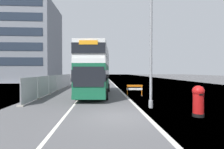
% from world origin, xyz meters
% --- Properties ---
extents(ground, '(140.00, 280.00, 0.10)m').
position_xyz_m(ground, '(0.50, 0.12, -0.05)').
color(ground, '#4C4C4F').
extents(double_decker_bus, '(3.32, 10.88, 4.97)m').
position_xyz_m(double_decker_bus, '(-1.58, 9.16, 2.64)').
color(double_decker_bus, '#145638').
rests_on(double_decker_bus, ground).
extents(lamppost_foreground, '(0.29, 0.70, 8.50)m').
position_xyz_m(lamppost_foreground, '(2.36, 2.27, 4.01)').
color(lamppost_foreground, gray).
rests_on(lamppost_foreground, ground).
extents(red_pillar_postbox, '(0.64, 0.64, 1.70)m').
position_xyz_m(red_pillar_postbox, '(4.30, -0.21, 0.93)').
color(red_pillar_postbox, black).
rests_on(red_pillar_postbox, ground).
extents(roadworks_barrier, '(1.59, 0.57, 1.12)m').
position_xyz_m(roadworks_barrier, '(2.36, 8.19, 0.70)').
color(roadworks_barrier, orange).
rests_on(roadworks_barrier, ground).
extents(construction_site_fence, '(0.44, 20.60, 2.05)m').
position_xyz_m(construction_site_fence, '(-6.64, 13.43, 0.98)').
color(construction_site_fence, '#A8AAAD').
rests_on(construction_site_fence, ground).
extents(car_oncoming_near, '(1.90, 3.82, 2.02)m').
position_xyz_m(car_oncoming_near, '(-1.26, 25.87, 0.96)').
color(car_oncoming_near, slate).
rests_on(car_oncoming_near, ground).
extents(car_receding_mid, '(1.92, 4.06, 2.12)m').
position_xyz_m(car_receding_mid, '(-0.74, 33.60, 0.98)').
color(car_receding_mid, gray).
rests_on(car_receding_mid, ground).
extents(bare_tree_far_verge_near, '(1.67, 2.42, 3.89)m').
position_xyz_m(bare_tree_far_verge_near, '(-14.07, 42.35, 1.89)').
color(bare_tree_far_verge_near, '#4C3D2D').
rests_on(bare_tree_far_verge_near, ground).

